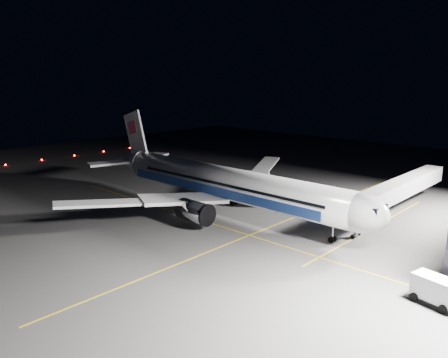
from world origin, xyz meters
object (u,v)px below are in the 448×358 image
Objects in this scene: jet_bridge at (396,190)px; service_truck at (440,292)px; airliner at (223,183)px; safety_cone_b at (234,204)px; baggage_tug at (221,190)px; safety_cone_c at (223,200)px; safety_cone_a at (233,198)px.

service_truck is (15.67, -26.54, -2.99)m from jet_bridge.
safety_cone_b is (-1.03, 4.00, -4.89)m from airliner.
service_truck is 2.02× the size of baggage_tug.
jet_bridge is at bearing 30.25° from safety_cone_b.
safety_cone_c is at bearing 174.48° from service_truck.
safety_cone_b is at bearing -43.23° from baggage_tug.
service_truck is 11.08× the size of safety_cone_b.
service_truck is 45.25m from safety_cone_c.
baggage_tug reaches higher than safety_cone_b.
jet_bridge is 56.59× the size of safety_cone_a.
safety_cone_b is at bearing -44.98° from safety_cone_a.
safety_cone_b is (-24.11, -14.06, -4.30)m from jet_bridge.
service_truck is 50.06m from baggage_tug.
service_truck is 41.71m from safety_cone_b.
safety_cone_a is at bearing 135.02° from safety_cone_b.
safety_cone_a reaches higher than safety_cone_b.
jet_bridge is 29.49m from safety_cone_a.
airliner is at bearing -75.57° from safety_cone_b.
baggage_tug is 5.31m from safety_cone_c.
service_truck is at bearing -17.01° from safety_cone_c.
safety_cone_b is 3.56m from safety_cone_c.
jet_bridge is 63.51× the size of safety_cone_c.
airliner is 12.57m from baggage_tug.
jet_bridge is at bearing 22.63° from safety_cone_a.
safety_cone_a is 1.09× the size of safety_cone_b.
safety_cone_a is 1.12× the size of safety_cone_c.
safety_cone_c is (-3.48, 0.75, -0.01)m from safety_cone_b.
safety_cone_b is (2.83, -2.83, -0.03)m from safety_cone_a.
baggage_tug is at bearing 171.90° from service_truck.
safety_cone_c is (3.90, -3.55, -0.62)m from baggage_tug.
jet_bridge is at bearing 25.75° from safety_cone_c.
service_truck reaches higher than baggage_tug.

